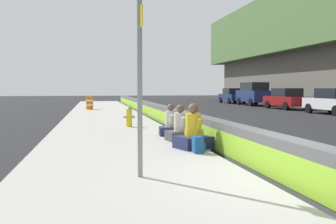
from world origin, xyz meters
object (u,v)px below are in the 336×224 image
Objects in this scene: seated_person_middle at (180,129)px; parked_car_far at (254,94)px; route_sign_post at (140,60)px; construction_barrel at (90,103)px; fire_hydrant at (129,116)px; seated_person_foreground at (193,134)px; seated_person_rear at (171,125)px; parked_car_midline at (286,99)px; backpack at (198,145)px; parked_car_fourth at (334,101)px; parked_car_farther at (232,96)px.

seated_person_middle is 0.22× the size of parked_car_far.
route_sign_post is 3.79× the size of construction_barrel.
fire_hydrant is 5.92m from seated_person_foreground.
seated_person_middle is at bearing -165.51° from fire_hydrant.
seated_person_middle is at bearing 0.28° from seated_person_foreground.
seated_person_middle reaches higher than seated_person_rear.
fire_hydrant is 0.81× the size of seated_person_middle.
parked_car_far reaches higher than seated_person_rear.
parked_car_midline is (18.48, -12.86, 0.35)m from seated_person_foreground.
parked_car_fourth is (13.03, -12.93, 0.53)m from backpack.
construction_barrel is at bearing 7.50° from fire_hydrant.
seated_person_rear is 2.64× the size of backpack.
parked_car_midline reaches higher than seated_person_middle.
parked_car_midline reaches higher than fire_hydrant.
fire_hydrant is 3.28m from seated_person_rear.
construction_barrel is 0.21× the size of parked_car_fourth.
seated_person_foreground is at bearing 157.18° from parked_car_farther.
parked_car_fourth reaches higher than backpack.
route_sign_post is 9.00× the size of backpack.
construction_barrel is at bearing 127.04° from parked_car_farther.
construction_barrel is 17.00m from parked_car_far.
parked_car_far reaches higher than parked_car_midline.
fire_hydrant is 0.75× the size of seated_person_foreground.
seated_person_rear is 16.07m from parked_car_fourth.
seated_person_rear is (5.60, -1.71, -1.74)m from route_sign_post.
parked_car_far is (27.92, -14.72, -1.03)m from route_sign_post.
seated_person_middle is 1.26m from seated_person_rear.
seated_person_middle is 1.14× the size of construction_barrel.
fire_hydrant is at bearing -4.05° from route_sign_post.
seated_person_foreground is 1.24× the size of construction_barrel.
seated_person_foreground is at bearing 133.77° from parked_car_fourth.
seated_person_rear is 1.11× the size of construction_barrel.
fire_hydrant is at bearing 19.59° from seated_person_rear.
parked_car_midline is (-0.37, -15.71, 0.24)m from construction_barrel.
route_sign_post is at bearing 152.19° from parked_car_far.
fire_hydrant is 0.93× the size of construction_barrel.
seated_person_middle is 2.18m from backpack.
seated_person_rear is 25.85m from parked_car_far.
parked_car_fourth is at bearing -112.60° from construction_barrel.
parked_car_midline is (12.67, -13.99, 0.27)m from fire_hydrant.
parked_car_fourth is (6.50, -13.99, 0.27)m from fire_hydrant.
seated_person_foreground is at bearing -169.00° from fire_hydrant.
parked_car_fourth is (-6.54, -15.71, 0.24)m from construction_barrel.
backpack is at bearing 157.53° from parked_car_farther.
backpack is 34.08m from parked_car_farther.
parked_car_fourth is 0.99× the size of parked_car_midline.
parked_car_far is (25.76, -13.05, 0.85)m from backpack.
backpack is 28.89m from parked_car_far.
route_sign_post is 21.11m from parked_car_fourth.
construction_barrel is at bearing 9.90° from seated_person_rear.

